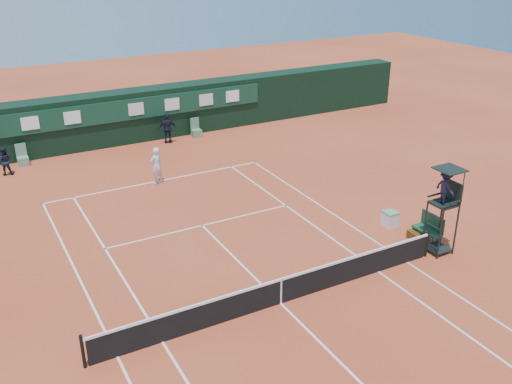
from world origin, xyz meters
TOP-DOWN VIEW (x-y plane):
  - ground at (0.00, 0.00)m, footprint 90.00×90.00m
  - court_lines at (0.00, 0.00)m, footprint 11.05×23.85m
  - tennis_net at (0.00, 0.00)m, footprint 12.90×0.10m
  - back_wall at (0.00, 18.74)m, footprint 40.00×1.65m
  - linesman_chair_left at (-5.50, 17.48)m, footprint 0.55×0.50m
  - linesman_chair_right at (4.50, 17.48)m, footprint 0.55×0.50m
  - umpire_chair at (7.04, 0.05)m, footprint 0.96×0.95m
  - player_bench at (7.43, 0.92)m, footprint 0.56×1.20m
  - tennis_bag at (6.97, 1.04)m, footprint 0.43×0.91m
  - cooler at (6.91, 2.62)m, footprint 0.57×0.57m
  - tennis_ball at (0.83, 6.24)m, footprint 0.07×0.07m
  - player at (-0.07, 11.66)m, footprint 0.79×0.65m
  - ball_kid_left at (-6.46, 16.44)m, footprint 0.82×0.71m
  - ball_kid_right at (2.57, 17.16)m, footprint 1.12×0.67m

SIDE VIEW (x-z plane):
  - ground at x=0.00m, z-range 0.00..0.00m
  - court_lines at x=0.00m, z-range 0.00..0.01m
  - tennis_ball at x=0.83m, z-range 0.00..0.07m
  - tennis_bag at x=6.97m, z-range 0.00..0.34m
  - linesman_chair_left at x=-5.50m, z-range -0.26..0.89m
  - linesman_chair_right at x=4.50m, z-range -0.26..0.89m
  - cooler at x=6.91m, z-range 0.00..0.65m
  - tennis_net at x=0.00m, z-range -0.04..1.06m
  - player_bench at x=7.43m, z-range 0.05..1.15m
  - ball_kid_left at x=-6.46m, z-range 0.00..1.47m
  - ball_kid_right at x=2.57m, z-range 0.00..1.78m
  - player at x=-0.07m, z-range 0.00..1.86m
  - back_wall at x=0.00m, z-range 0.01..3.01m
  - umpire_chair at x=7.04m, z-range 0.75..4.17m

